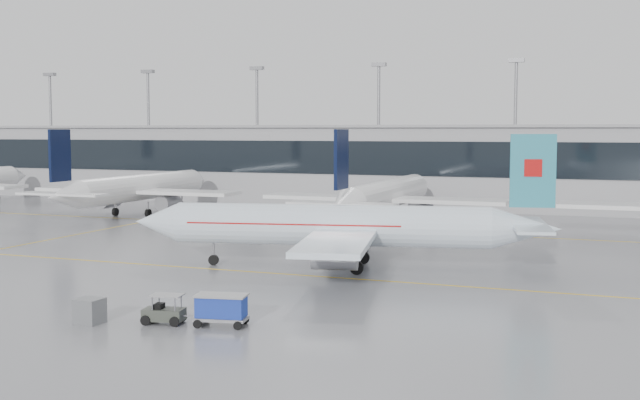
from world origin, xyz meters
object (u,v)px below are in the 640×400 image
at_px(air_canada_jet, 346,226).
at_px(baggage_cart, 221,308).
at_px(gse_unit, 90,311).
at_px(baggage_tug, 164,313).

bearing_deg(air_canada_jet, baggage_cart, 76.70).
height_order(air_canada_jet, gse_unit, air_canada_jet).
bearing_deg(air_canada_jet, gse_unit, 58.80).
relative_size(baggage_tug, gse_unit, 2.45).
xyz_separation_m(baggage_tug, gse_unit, (-4.20, -1.58, 0.14)).
distance_m(baggage_tug, baggage_cart, 3.63).
height_order(baggage_tug, gse_unit, baggage_tug).
bearing_deg(gse_unit, baggage_tug, 23.13).
bearing_deg(gse_unit, baggage_cart, 18.76).
bearing_deg(baggage_cart, gse_unit, -174.54).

